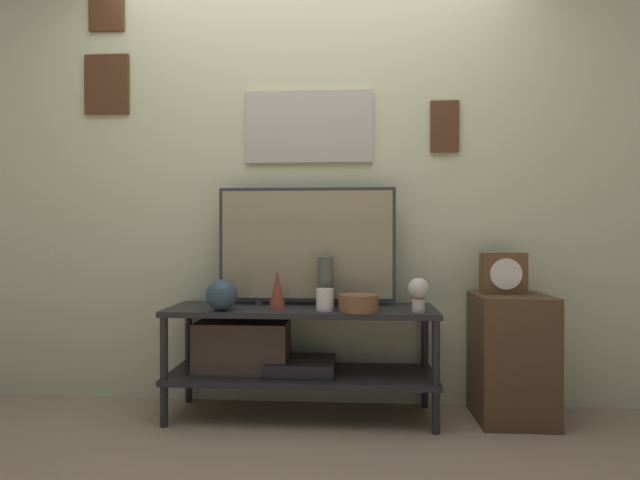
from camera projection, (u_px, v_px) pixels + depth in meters
ground_plane at (296, 436)px, 2.43m from camera, size 12.00×12.00×0.00m
wall_back at (305, 172)px, 2.95m from camera, size 6.40×0.08×2.70m
media_console at (278, 347)px, 2.70m from camera, size 1.43×0.44×0.59m
television at (307, 245)px, 2.78m from camera, size 0.98×0.05×0.65m
vase_slim_bronze at (277, 290)px, 2.61m from camera, size 0.09×0.09×0.21m
vase_wide_bowl at (359, 303)px, 2.54m from camera, size 0.21×0.21×0.09m
vase_round_glass at (222, 295)px, 2.57m from camera, size 0.16×0.16×0.16m
vase_tall_ceramic at (325, 282)px, 2.68m from camera, size 0.08×0.08×0.27m
candle_jar at (325, 300)px, 2.57m from camera, size 0.09×0.09×0.11m
decorative_bust at (418, 292)px, 2.51m from camera, size 0.11×0.11×0.17m
side_table at (512, 357)px, 2.64m from camera, size 0.38×0.39×0.66m
mantel_clock at (503, 273)px, 2.69m from camera, size 0.23×0.11×0.22m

